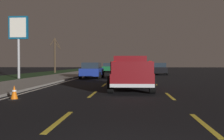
# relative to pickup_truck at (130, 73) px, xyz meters

# --- Properties ---
(ground) EXTENTS (144.00, 144.00, 0.00)m
(ground) POSITION_rel_pickup_truck_xyz_m (15.61, -0.01, -0.91)
(ground) COLOR black
(sidewalk_shoulder) EXTENTS (108.00, 4.00, 0.12)m
(sidewalk_shoulder) POSITION_rel_pickup_truck_xyz_m (15.61, 7.44, -0.85)
(sidewalk_shoulder) COLOR gray
(sidewalk_shoulder) RESTS_ON ground
(grass_verge) EXTENTS (108.00, 6.00, 0.01)m
(grass_verge) POSITION_rel_pickup_truck_xyz_m (15.61, 12.44, -0.91)
(grass_verge) COLOR #1E3819
(grass_verge) RESTS_ON ground
(lane_markings) EXTENTS (108.00, 7.04, 0.01)m
(lane_markings) POSITION_rel_pickup_truck_xyz_m (19.31, 3.00, -0.91)
(lane_markings) COLOR yellow
(lane_markings) RESTS_ON ground
(pickup_truck) EXTENTS (5.48, 2.40, 1.87)m
(pickup_truck) POSITION_rel_pickup_truck_xyz_m (0.00, 0.00, 0.00)
(pickup_truck) COLOR maroon
(pickup_truck) RESTS_ON ground
(sedan_silver) EXTENTS (4.43, 2.07, 1.54)m
(sedan_silver) POSITION_rel_pickup_truck_xyz_m (9.41, 0.21, -0.13)
(sedan_silver) COLOR #B2B5BA
(sedan_silver) RESTS_ON ground
(sedan_green) EXTENTS (4.45, 2.10, 1.54)m
(sedan_green) POSITION_rel_pickup_truck_xyz_m (28.74, 3.66, -0.13)
(sedan_green) COLOR #14592D
(sedan_green) RESTS_ON ground
(sedan_blue) EXTENTS (4.40, 2.02, 1.54)m
(sedan_blue) POSITION_rel_pickup_truck_xyz_m (10.33, 3.73, -0.13)
(sedan_blue) COLOR navy
(sedan_blue) RESTS_ON ground
(sedan_black) EXTENTS (4.45, 2.11, 1.54)m
(sedan_black) POSITION_rel_pickup_truck_xyz_m (19.20, -3.72, -0.13)
(sedan_black) COLOR black
(sedan_black) RESTS_ON ground
(gas_price_sign) EXTENTS (0.27, 1.90, 6.01)m
(gas_price_sign) POSITION_rel_pickup_truck_xyz_m (9.55, 10.78, 3.55)
(gas_price_sign) COLOR #99999E
(gas_price_sign) RESTS_ON ground
(bare_tree_far) EXTENTS (1.22, 1.57, 5.52)m
(bare_tree_far) POSITION_rel_pickup_truck_xyz_m (24.94, 11.84, 2.02)
(bare_tree_far) COLOR #423323
(bare_tree_far) RESTS_ON ground
(traffic_cone_near) EXTENTS (0.36, 0.36, 0.58)m
(traffic_cone_near) POSITION_rel_pickup_truck_xyz_m (-4.58, 4.58, -0.63)
(traffic_cone_near) COLOR black
(traffic_cone_near) RESTS_ON ground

